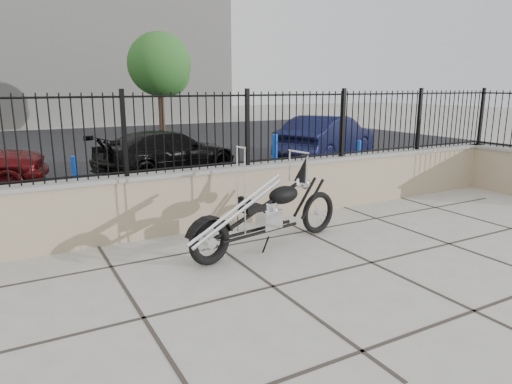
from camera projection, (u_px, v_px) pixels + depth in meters
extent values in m
plane|color=#99968E|center=(273.00, 287.00, 5.23)|extent=(90.00, 90.00, 0.00)
plane|color=black|center=(88.00, 152.00, 15.88)|extent=(30.00, 30.00, 0.00)
cube|color=gray|center=(192.00, 200.00, 7.25)|extent=(14.00, 0.36, 0.96)
cube|color=black|center=(190.00, 132.00, 7.01)|extent=(14.00, 0.08, 1.20)
cube|color=beige|center=(42.00, 56.00, 26.89)|extent=(22.00, 6.00, 8.00)
imported|color=black|center=(168.00, 152.00, 11.87)|extent=(4.19, 2.57, 1.13)
imported|color=#0E1133|center=(328.00, 138.00, 14.15)|extent=(4.37, 3.11, 1.37)
cylinder|color=#0D32CA|center=(76.00, 181.00, 8.74)|extent=(0.14, 0.14, 0.95)
cylinder|color=blue|center=(275.00, 158.00, 10.84)|extent=(0.17, 0.17, 1.14)
cylinder|color=#0C39B7|center=(358.00, 158.00, 11.62)|extent=(0.14, 0.14, 0.91)
cylinder|color=#382619|center=(161.00, 107.00, 20.72)|extent=(0.26, 0.26, 2.64)
sphere|color=#255720|center=(159.00, 61.00, 20.26)|extent=(2.81, 2.81, 2.81)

